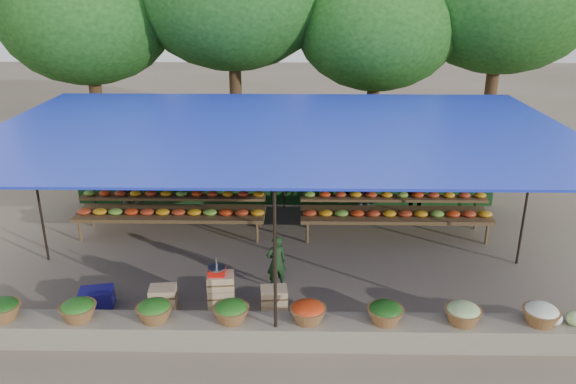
{
  "coord_description": "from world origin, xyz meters",
  "views": [
    {
      "loc": [
        0.31,
        -10.25,
        5.39
      ],
      "look_at": [
        0.14,
        0.2,
        1.45
      ],
      "focal_mm": 35.0,
      "sensor_mm": 36.0,
      "label": 1
    }
  ],
  "objects_px": {
    "crate_counter": "(220,298)",
    "blue_crate_back": "(97,298)",
    "weighing_scale": "(217,271)",
    "vendor_seated": "(276,262)"
  },
  "relations": [
    {
      "from": "crate_counter",
      "to": "blue_crate_back",
      "type": "distance_m",
      "value": 2.21
    },
    {
      "from": "weighing_scale",
      "to": "blue_crate_back",
      "type": "xyz_separation_m",
      "value": [
        -2.17,
        0.19,
        -0.67
      ]
    },
    {
      "from": "vendor_seated",
      "to": "weighing_scale",
      "type": "bearing_deg",
      "value": 20.93
    },
    {
      "from": "crate_counter",
      "to": "weighing_scale",
      "type": "bearing_deg",
      "value": 180.0
    },
    {
      "from": "vendor_seated",
      "to": "crate_counter",
      "type": "bearing_deg",
      "value": 21.77
    },
    {
      "from": "weighing_scale",
      "to": "blue_crate_back",
      "type": "height_order",
      "value": "weighing_scale"
    },
    {
      "from": "crate_counter",
      "to": "blue_crate_back",
      "type": "xyz_separation_m",
      "value": [
        -2.2,
        0.19,
        -0.14
      ]
    },
    {
      "from": "vendor_seated",
      "to": "blue_crate_back",
      "type": "xyz_separation_m",
      "value": [
        -3.13,
        -0.72,
        -0.36
      ]
    },
    {
      "from": "weighing_scale",
      "to": "vendor_seated",
      "type": "distance_m",
      "value": 1.36
    },
    {
      "from": "crate_counter",
      "to": "weighing_scale",
      "type": "xyz_separation_m",
      "value": [
        -0.03,
        0.0,
        0.53
      ]
    }
  ]
}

